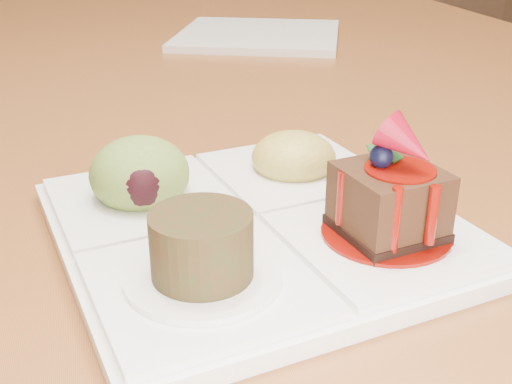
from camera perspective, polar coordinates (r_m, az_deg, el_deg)
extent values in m
cube|color=brown|center=(1.10, 1.36, 12.07)|extent=(1.00, 1.80, 0.04)
cylinder|color=brown|center=(1.98, -17.84, 5.36)|extent=(0.06, 0.06, 0.71)
cylinder|color=brown|center=(2.10, 6.91, 7.48)|extent=(0.06, 0.06, 0.71)
cylinder|color=black|center=(1.43, -19.97, -9.88)|extent=(0.03, 0.03, 0.38)
cylinder|color=black|center=(1.60, 19.72, -6.17)|extent=(0.03, 0.03, 0.38)
cylinder|color=black|center=(1.87, 17.87, -1.23)|extent=(0.03, 0.03, 0.38)
cube|color=white|center=(0.46, 0.00, -3.32)|extent=(0.31, 0.31, 0.01)
cube|color=white|center=(0.43, 11.42, -4.11)|extent=(0.15, 0.15, 0.01)
cube|color=white|center=(0.38, -4.72, -8.18)|extent=(0.15, 0.15, 0.01)
cube|color=white|center=(0.49, -10.12, -0.63)|extent=(0.15, 0.15, 0.01)
cube|color=white|center=(0.53, 3.33, 1.89)|extent=(0.15, 0.15, 0.01)
cylinder|color=#690903|center=(0.43, 11.47, -3.62)|extent=(0.09, 0.09, 0.00)
cube|color=black|center=(0.43, 11.50, -3.29)|extent=(0.07, 0.07, 0.01)
cube|color=#351C0E|center=(0.42, 11.77, -0.45)|extent=(0.07, 0.07, 0.04)
cylinder|color=#690903|center=(0.41, 12.01, 2.08)|extent=(0.04, 0.04, 0.00)
sphere|color=black|center=(0.41, 11.08, 3.11)|extent=(0.02, 0.02, 0.02)
cone|color=maroon|center=(0.40, 13.38, 4.14)|extent=(0.05, 0.05, 0.04)
cube|color=#0F3F13|center=(0.42, 11.75, 3.42)|extent=(0.02, 0.02, 0.01)
cube|color=#0F3F13|center=(0.42, 10.75, 3.44)|extent=(0.01, 0.02, 0.01)
cylinder|color=#690903|center=(0.39, 12.25, -2.42)|extent=(0.01, 0.01, 0.04)
cylinder|color=#690903|center=(0.40, 15.40, -2.01)|extent=(0.01, 0.01, 0.04)
cylinder|color=#690903|center=(0.41, 7.63, -0.54)|extent=(0.01, 0.01, 0.04)
cylinder|color=white|center=(0.38, -4.74, -7.54)|extent=(0.09, 0.09, 0.00)
cylinder|color=#3E1D11|center=(0.36, -4.86, -4.70)|extent=(0.06, 0.06, 0.04)
cylinder|color=#471F0F|center=(0.36, -4.93, -2.84)|extent=(0.05, 0.05, 0.00)
ellipsoid|color=olive|center=(0.48, -10.30, 1.59)|extent=(0.07, 0.07, 0.05)
ellipsoid|color=black|center=(0.46, -10.06, 0.52)|extent=(0.04, 0.03, 0.03)
ellipsoid|color=gold|center=(0.52, 3.37, 3.07)|extent=(0.07, 0.07, 0.04)
cube|color=orange|center=(0.53, 4.86, 3.81)|extent=(0.02, 0.02, 0.02)
cube|color=#46811C|center=(0.54, 3.53, 4.38)|extent=(0.02, 0.02, 0.02)
cube|color=orange|center=(0.53, 2.07, 3.81)|extent=(0.02, 0.02, 0.01)
cube|color=#46811C|center=(0.52, 2.02, 3.65)|extent=(0.02, 0.02, 0.01)
cube|color=orange|center=(0.51, 2.40, 3.19)|extent=(0.02, 0.02, 0.02)
cube|color=#46811C|center=(0.51, 3.98, 3.07)|extent=(0.02, 0.02, 0.02)
cube|color=orange|center=(0.52, 5.36, 3.16)|extent=(0.02, 0.02, 0.02)
cube|color=white|center=(1.13, 0.25, 13.76)|extent=(0.35, 0.35, 0.01)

